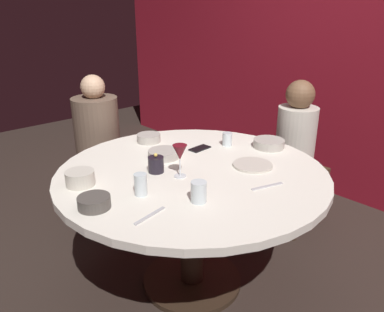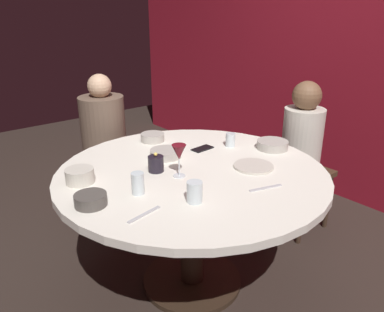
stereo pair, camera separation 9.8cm
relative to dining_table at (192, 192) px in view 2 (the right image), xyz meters
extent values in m
plane|color=#2D231E|center=(0.00, 0.00, -0.62)|extent=(8.00, 8.00, 0.00)
cube|color=maroon|center=(0.00, 1.81, 0.68)|extent=(6.00, 0.10, 2.60)
cylinder|color=silver|center=(0.00, 0.00, 0.12)|extent=(1.48, 1.48, 0.04)
cylinder|color=#332319|center=(0.00, 0.00, -0.26)|extent=(0.14, 0.14, 0.72)
cylinder|color=#2D2116|center=(0.00, 0.00, -0.60)|extent=(0.60, 0.60, 0.03)
cube|color=#3F2D1E|center=(-1.03, 0.00, -0.17)|extent=(0.40, 0.40, 0.04)
cylinder|color=brown|center=(-1.03, 0.00, 0.11)|extent=(0.33, 0.33, 0.52)
sphere|color=tan|center=(-1.03, 0.00, 0.45)|extent=(0.17, 0.17, 0.17)
cylinder|color=#332319|center=(-1.20, -0.17, -0.40)|extent=(0.04, 0.04, 0.43)
cylinder|color=#332319|center=(-0.86, -0.17, -0.40)|extent=(0.04, 0.04, 0.43)
cylinder|color=#332319|center=(-1.20, 0.17, -0.40)|extent=(0.04, 0.04, 0.43)
cylinder|color=#332319|center=(-0.86, 0.17, -0.40)|extent=(0.04, 0.04, 0.43)
cube|color=#3F2D1E|center=(0.00, 1.03, -0.17)|extent=(0.40, 0.40, 0.04)
cylinder|color=beige|center=(0.00, 1.03, 0.08)|extent=(0.28, 0.28, 0.46)
sphere|color=brown|center=(0.00, 1.03, 0.40)|extent=(0.20, 0.20, 0.20)
cylinder|color=#332319|center=(-0.17, 1.20, -0.40)|extent=(0.04, 0.04, 0.43)
cylinder|color=#332319|center=(-0.17, 0.86, -0.40)|extent=(0.04, 0.04, 0.43)
cylinder|color=#332319|center=(0.17, 1.20, -0.40)|extent=(0.04, 0.04, 0.43)
cylinder|color=#332319|center=(0.17, 0.86, -0.40)|extent=(0.04, 0.04, 0.43)
cylinder|color=black|center=(-0.11, -0.16, 0.18)|extent=(0.09, 0.09, 0.09)
sphere|color=#F9D159|center=(-0.11, -0.16, 0.23)|extent=(0.02, 0.02, 0.02)
cylinder|color=silver|center=(0.03, -0.11, 0.14)|extent=(0.06, 0.06, 0.01)
cylinder|color=silver|center=(0.03, -0.11, 0.19)|extent=(0.01, 0.01, 0.09)
cone|color=maroon|center=(0.03, -0.11, 0.27)|extent=(0.08, 0.08, 0.08)
cylinder|color=beige|center=(0.20, 0.28, 0.14)|extent=(0.22, 0.22, 0.01)
cube|color=black|center=(-0.21, 0.26, 0.14)|extent=(0.08, 0.14, 0.01)
cylinder|color=#4C4742|center=(0.02, -0.61, 0.16)|extent=(0.15, 0.15, 0.05)
cylinder|color=#B2ADA3|center=(0.07, 0.60, 0.16)|extent=(0.19, 0.19, 0.05)
cylinder|color=beige|center=(-0.24, -0.54, 0.17)|extent=(0.14, 0.14, 0.07)
cylinder|color=#B2ADA3|center=(-0.24, 0.00, 0.16)|extent=(0.18, 0.18, 0.05)
cylinder|color=#B2ADA3|center=(-0.54, 0.11, 0.16)|extent=(0.15, 0.15, 0.05)
cylinder|color=silver|center=(0.29, -0.23, 0.19)|extent=(0.07, 0.07, 0.10)
cylinder|color=silver|center=(0.06, -0.38, 0.19)|extent=(0.06, 0.06, 0.11)
cylinder|color=silver|center=(-0.13, 0.43, 0.18)|extent=(0.06, 0.06, 0.09)
cube|color=#B7B7BC|center=(0.25, -0.47, 0.14)|extent=(0.05, 0.18, 0.01)
cube|color=#B7B7BC|center=(0.41, 0.13, 0.14)|extent=(0.07, 0.18, 0.01)
camera|label=1|loc=(1.40, -1.30, 0.96)|focal=35.50mm
camera|label=2|loc=(1.47, -1.23, 0.96)|focal=35.50mm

